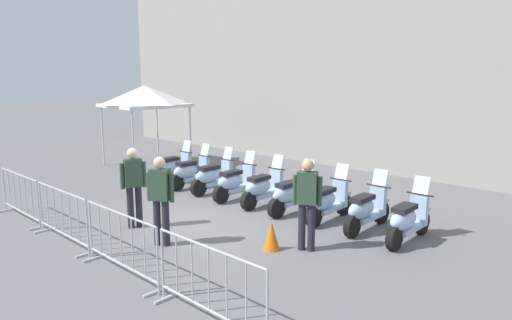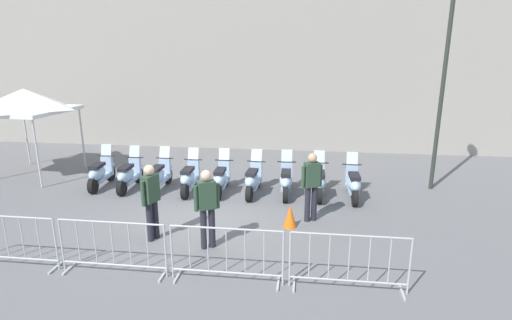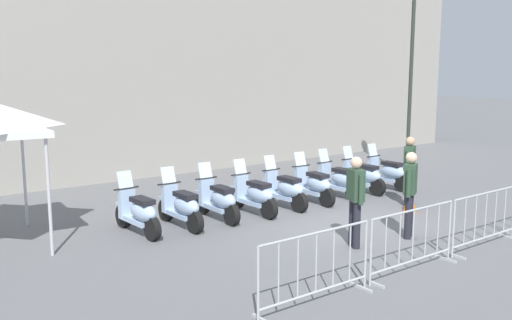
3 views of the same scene
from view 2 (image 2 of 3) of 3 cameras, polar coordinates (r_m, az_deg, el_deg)
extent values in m
plane|color=slate|center=(10.11, -7.40, -8.73)|extent=(120.00, 120.00, 0.00)
cube|color=#9E998E|center=(18.00, -0.56, 19.01)|extent=(28.10, 4.15, 10.52)
cylinder|color=black|center=(13.87, -19.97, -1.78)|extent=(0.20, 0.49, 0.48)
cylinder|color=black|center=(12.80, -22.15, -3.39)|extent=(0.20, 0.49, 0.48)
cube|color=#A8C1E0|center=(13.32, -21.03, -2.39)|extent=(0.38, 0.90, 0.10)
ellipsoid|color=#A8C1E0|center=(13.01, -21.63, -1.75)|extent=(0.46, 0.88, 0.40)
cube|color=black|center=(12.98, -21.67, -0.78)|extent=(0.35, 0.63, 0.10)
cube|color=#A8C1E0|center=(13.63, -20.39, -0.76)|extent=(0.35, 0.18, 0.60)
cylinder|color=black|center=(13.54, -20.52, 0.58)|extent=(0.56, 0.10, 0.04)
cube|color=silver|center=(13.55, -20.50, 1.37)|extent=(0.33, 0.18, 0.35)
cube|color=#A8C1E0|center=(13.80, -20.07, -0.71)|extent=(0.24, 0.34, 0.06)
cylinder|color=black|center=(13.40, -16.38, -2.06)|extent=(0.18, 0.49, 0.48)
cylinder|color=black|center=(12.32, -18.54, -3.76)|extent=(0.18, 0.49, 0.48)
cube|color=#A8C1E0|center=(12.84, -17.43, -2.71)|extent=(0.35, 0.89, 0.10)
ellipsoid|color=#A8C1E0|center=(12.53, -18.02, -2.05)|extent=(0.43, 0.87, 0.40)
cube|color=black|center=(12.50, -18.04, -1.04)|extent=(0.33, 0.62, 0.10)
cube|color=#A8C1E0|center=(13.15, -16.78, -1.01)|extent=(0.35, 0.17, 0.60)
cylinder|color=black|center=(13.06, -16.89, 0.38)|extent=(0.56, 0.08, 0.04)
cube|color=silver|center=(13.06, -16.87, 1.20)|extent=(0.33, 0.17, 0.35)
cube|color=#A8C1E0|center=(13.32, -16.47, -0.96)|extent=(0.23, 0.34, 0.06)
cylinder|color=black|center=(13.07, -12.43, -2.22)|extent=(0.16, 0.49, 0.48)
cylinder|color=black|center=(11.98, -14.45, -3.97)|extent=(0.16, 0.49, 0.48)
cube|color=#A8C1E0|center=(12.51, -13.40, -2.88)|extent=(0.32, 0.88, 0.10)
ellipsoid|color=#A8C1E0|center=(12.19, -13.94, -2.21)|extent=(0.40, 0.86, 0.40)
cube|color=black|center=(12.16, -13.95, -1.18)|extent=(0.31, 0.61, 0.10)
cube|color=#A8C1E0|center=(12.82, -12.79, -1.14)|extent=(0.35, 0.16, 0.60)
cylinder|color=black|center=(12.73, -12.87, 0.28)|extent=(0.56, 0.06, 0.04)
cube|color=silver|center=(12.73, -12.84, 1.12)|extent=(0.33, 0.16, 0.35)
cube|color=#A8C1E0|center=(13.00, -12.49, -1.08)|extent=(0.22, 0.33, 0.06)
cylinder|color=black|center=(12.74, -8.58, -2.49)|extent=(0.18, 0.49, 0.48)
cylinder|color=black|center=(11.61, -10.08, -4.34)|extent=(0.18, 0.49, 0.48)
cube|color=#A8C1E0|center=(12.16, -9.30, -3.20)|extent=(0.36, 0.89, 0.10)
ellipsoid|color=#A8C1E0|center=(11.83, -9.70, -2.52)|extent=(0.43, 0.87, 0.40)
cube|color=black|center=(11.79, -9.70, -1.45)|extent=(0.33, 0.62, 0.10)
cube|color=#A8C1E0|center=(12.48, -8.85, -1.39)|extent=(0.35, 0.17, 0.60)
cylinder|color=black|center=(12.39, -8.91, 0.07)|extent=(0.56, 0.09, 0.04)
cube|color=silver|center=(12.39, -8.89, 0.93)|extent=(0.33, 0.17, 0.35)
cube|color=#A8C1E0|center=(12.66, -8.63, -1.33)|extent=(0.23, 0.34, 0.06)
cylinder|color=black|center=(12.56, -4.35, -2.62)|extent=(0.18, 0.49, 0.48)
cylinder|color=black|center=(11.41, -5.43, -4.52)|extent=(0.18, 0.49, 0.48)
cube|color=#A8C1E0|center=(11.97, -4.87, -3.34)|extent=(0.36, 0.89, 0.10)
ellipsoid|color=#A8C1E0|center=(11.64, -5.14, -2.65)|extent=(0.43, 0.87, 0.40)
cube|color=black|center=(11.60, -5.14, -1.57)|extent=(0.33, 0.62, 0.10)
cube|color=#A8C1E0|center=(12.30, -4.53, -1.50)|extent=(0.35, 0.17, 0.60)
cylinder|color=black|center=(12.20, -4.56, -0.02)|extent=(0.56, 0.09, 0.04)
cube|color=silver|center=(12.21, -4.53, 0.85)|extent=(0.33, 0.17, 0.35)
cube|color=#A8C1E0|center=(12.48, -4.37, -1.44)|extent=(0.23, 0.34, 0.06)
cylinder|color=black|center=(12.40, 0.20, -2.82)|extent=(0.14, 0.48, 0.48)
cylinder|color=black|center=(11.25, -0.97, -4.74)|extent=(0.14, 0.48, 0.48)
cube|color=#A8C1E0|center=(11.81, -0.35, -3.55)|extent=(0.28, 0.87, 0.10)
ellipsoid|color=#A8C1E0|center=(11.47, -0.63, -2.86)|extent=(0.36, 0.84, 0.40)
cube|color=black|center=(11.43, -0.60, -1.76)|extent=(0.28, 0.60, 0.10)
cube|color=#A8C1E0|center=(12.13, 0.04, -1.69)|extent=(0.34, 0.14, 0.60)
cylinder|color=black|center=(12.04, 0.04, -0.19)|extent=(0.56, 0.04, 0.04)
cube|color=silver|center=(12.04, 0.09, 0.70)|extent=(0.32, 0.14, 0.35)
cube|color=#A8C1E0|center=(12.32, 0.21, -1.62)|extent=(0.20, 0.32, 0.06)
cylinder|color=black|center=(12.38, 4.34, -2.88)|extent=(0.19, 0.49, 0.48)
cylinder|color=black|center=(11.21, 4.21, -4.85)|extent=(0.19, 0.49, 0.48)
cube|color=#A8C1E0|center=(11.78, 4.28, -3.63)|extent=(0.36, 0.89, 0.10)
ellipsoid|color=#A8C1E0|center=(11.44, 4.27, -2.95)|extent=(0.44, 0.87, 0.40)
cube|color=black|center=(11.41, 4.30, -1.85)|extent=(0.34, 0.62, 0.10)
cube|color=#A8C1E0|center=(12.11, 4.35, -1.76)|extent=(0.35, 0.17, 0.60)
cylinder|color=black|center=(12.02, 4.38, -0.26)|extent=(0.56, 0.09, 0.04)
cube|color=silver|center=(12.02, 4.40, 0.63)|extent=(0.33, 0.17, 0.35)
cube|color=#A8C1E0|center=(12.30, 4.36, -1.69)|extent=(0.23, 0.34, 0.06)
cylinder|color=black|center=(12.40, 8.79, -3.00)|extent=(0.18, 0.49, 0.48)
cylinder|color=black|center=(11.23, 9.02, -4.98)|extent=(0.18, 0.49, 0.48)
cube|color=#A8C1E0|center=(11.80, 8.91, -3.76)|extent=(0.35, 0.89, 0.10)
ellipsoid|color=#A8C1E0|center=(11.46, 9.01, -3.07)|extent=(0.42, 0.87, 0.40)
cube|color=black|center=(11.42, 9.05, -1.98)|extent=(0.33, 0.62, 0.10)
cube|color=#A8C1E0|center=(12.13, 8.88, -1.88)|extent=(0.35, 0.17, 0.60)
cylinder|color=black|center=(12.03, 8.94, -0.38)|extent=(0.56, 0.08, 0.04)
cube|color=silver|center=(12.04, 8.97, 0.51)|extent=(0.33, 0.16, 0.35)
cube|color=#A8C1E0|center=(12.32, 8.84, -1.81)|extent=(0.22, 0.33, 0.06)
cylinder|color=black|center=(12.40, 13.20, -3.23)|extent=(0.18, 0.49, 0.48)
cylinder|color=black|center=(11.24, 13.89, -5.23)|extent=(0.18, 0.49, 0.48)
cube|color=#A8C1E0|center=(11.80, 13.54, -4.00)|extent=(0.35, 0.89, 0.10)
ellipsoid|color=#A8C1E0|center=(11.46, 13.77, -3.32)|extent=(0.42, 0.87, 0.40)
cube|color=black|center=(11.43, 13.82, -2.23)|extent=(0.33, 0.62, 0.10)
cube|color=#A8C1E0|center=(12.13, 13.38, -2.12)|extent=(0.35, 0.17, 0.60)
cylinder|color=black|center=(12.04, 13.48, -0.62)|extent=(0.56, 0.08, 0.04)
cube|color=silver|center=(12.04, 13.50, 0.27)|extent=(0.33, 0.16, 0.35)
cube|color=#A8C1E0|center=(12.32, 13.27, -2.04)|extent=(0.22, 0.33, 0.06)
cube|color=#B2B5B7|center=(8.94, -26.60, -13.55)|extent=(0.07, 0.44, 0.04)
cylinder|color=#B2B5B7|center=(8.68, -26.54, -10.70)|extent=(0.04, 0.04, 1.05)
cylinder|color=#B2B5B7|center=(9.08, -32.35, -6.77)|extent=(2.04, 0.16, 0.04)
cylinder|color=#B2B5B7|center=(9.41, -31.59, -11.71)|extent=(2.04, 0.16, 0.04)
cylinder|color=#B2B5B7|center=(9.24, -31.97, -9.29)|extent=(0.02, 0.02, 0.87)
cylinder|color=#B2B5B7|center=(9.03, -30.26, -9.57)|extent=(0.02, 0.02, 0.87)
cylinder|color=#B2B5B7|center=(8.83, -28.48, -9.86)|extent=(0.02, 0.02, 0.87)
cube|color=#B2B5B7|center=(8.80, -25.01, -13.85)|extent=(0.07, 0.44, 0.04)
cube|color=#B2B5B7|center=(8.01, -13.09, -15.70)|extent=(0.07, 0.44, 0.04)
cylinder|color=#B2B5B7|center=(8.62, -25.86, -10.80)|extent=(0.04, 0.04, 1.05)
cylinder|color=#B2B5B7|center=(7.74, -12.73, -12.56)|extent=(0.04, 0.04, 1.05)
cylinder|color=#B2B5B7|center=(7.91, -20.01, -8.31)|extent=(2.04, 0.16, 0.04)
cylinder|color=#B2B5B7|center=(8.28, -19.46, -13.84)|extent=(2.04, 0.16, 0.04)
cylinder|color=#B2B5B7|center=(8.41, -23.95, -10.55)|extent=(0.02, 0.02, 0.87)
cylinder|color=#B2B5B7|center=(8.24, -21.88, -10.85)|extent=(0.02, 0.02, 0.87)
cylinder|color=#B2B5B7|center=(8.09, -19.73, -11.14)|extent=(0.02, 0.02, 0.87)
cylinder|color=#B2B5B7|center=(7.94, -17.49, -11.42)|extent=(0.02, 0.02, 0.87)
cylinder|color=#B2B5B7|center=(7.81, -15.17, -11.70)|extent=(0.02, 0.02, 0.87)
cube|color=#B2B5B7|center=(7.92, -11.09, -15.95)|extent=(0.07, 0.44, 0.04)
cube|color=#B2B5B7|center=(7.60, 3.16, -17.15)|extent=(0.07, 0.44, 0.04)
cylinder|color=#B2B5B7|center=(7.70, -11.87, -12.66)|extent=(0.04, 0.04, 1.05)
cylinder|color=#B2B5B7|center=(7.33, 3.88, -13.85)|extent=(0.04, 0.04, 1.05)
cylinder|color=#B2B5B7|center=(7.21, -4.29, -9.69)|extent=(2.04, 0.16, 0.04)
cylinder|color=#B2B5B7|center=(7.62, -4.16, -15.64)|extent=(2.04, 0.16, 0.04)
cylinder|color=#B2B5B7|center=(7.56, -9.41, -12.31)|extent=(0.02, 0.02, 0.87)
cylinder|color=#B2B5B7|center=(7.48, -6.85, -12.54)|extent=(0.02, 0.02, 0.87)
cylinder|color=#B2B5B7|center=(7.41, -4.22, -12.75)|extent=(0.02, 0.02, 0.87)
cylinder|color=#B2B5B7|center=(7.35, -1.55, -12.93)|extent=(0.02, 0.02, 0.87)
cylinder|color=#B2B5B7|center=(7.31, 1.16, -13.10)|extent=(0.02, 0.02, 0.87)
cube|color=#B2B5B7|center=(7.59, 5.40, -17.25)|extent=(0.07, 0.44, 0.04)
cube|color=#B2B5B7|center=(7.78, 20.04, -17.27)|extent=(0.07, 0.44, 0.04)
cylinder|color=#B2B5B7|center=(7.33, 4.84, -13.89)|extent=(0.04, 0.04, 1.05)
cylinder|color=#B2B5B7|center=(7.55, 21.02, -14.00)|extent=(0.04, 0.04, 1.05)
cylinder|color=#B2B5B7|center=(7.13, 13.31, -10.39)|extent=(2.04, 0.16, 0.04)
cylinder|color=#B2B5B7|center=(7.54, 12.89, -16.37)|extent=(2.04, 0.16, 0.04)
cylinder|color=#B2B5B7|center=(7.28, 7.61, -13.36)|extent=(0.02, 0.02, 0.87)
cylinder|color=#B2B5B7|center=(7.30, 10.36, -13.43)|extent=(0.02, 0.02, 0.87)
cylinder|color=#B2B5B7|center=(7.33, 13.09, -13.47)|extent=(0.02, 0.02, 0.87)
cylinder|color=#B2B5B7|center=(7.37, 15.80, -13.47)|extent=(0.02, 0.02, 0.87)
cylinder|color=#B2B5B7|center=(7.43, 18.47, -13.45)|extent=(0.02, 0.02, 0.87)
cylinder|color=#2D332D|center=(12.88, 24.87, 8.38)|extent=(0.12, 0.12, 5.71)
cylinder|color=#23232D|center=(9.35, -14.09, -8.13)|extent=(0.14, 0.14, 0.90)
cylinder|color=#23232D|center=(9.23, -14.85, -8.50)|extent=(0.14, 0.14, 0.90)
cube|color=#2D4733|center=(9.02, -14.78, -3.94)|extent=(0.32, 0.41, 0.60)
sphere|color=beige|center=(8.89, -14.96, -1.38)|extent=(0.22, 0.22, 0.22)
cylinder|color=#2D4733|center=(9.19, -13.79, -3.83)|extent=(0.09, 0.09, 0.55)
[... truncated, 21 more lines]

